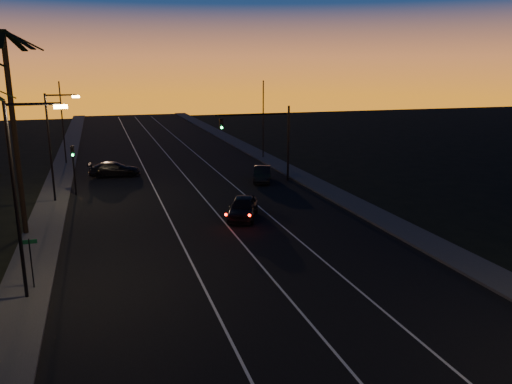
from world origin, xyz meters
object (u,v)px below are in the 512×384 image
object	(u,v)px
signal_mast	(264,131)
right_car	(262,174)
cross_car	(115,169)
lead_car	(243,207)

from	to	relation	value
signal_mast	right_car	xyz separation A→B (m)	(-0.13, 0.18, -4.06)
right_car	cross_car	distance (m)	14.63
signal_mast	right_car	size ratio (longest dim) A/B	1.56
cross_car	signal_mast	bearing A→B (deg)	-26.74
signal_mast	cross_car	world-z (taller)	signal_mast
right_car	cross_car	size ratio (longest dim) A/B	0.90
cross_car	right_car	bearing A→B (deg)	-26.33
lead_car	right_car	distance (m)	11.90
lead_car	right_car	size ratio (longest dim) A/B	1.17
lead_car	cross_car	distance (m)	19.09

